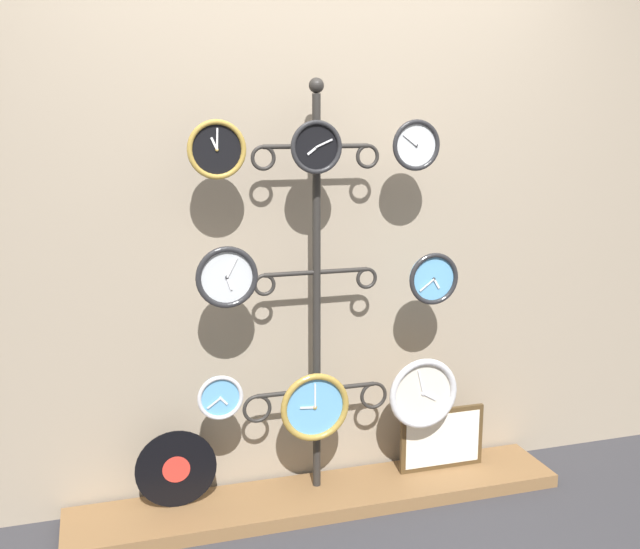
# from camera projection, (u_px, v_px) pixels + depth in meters

# --- Properties ---
(ground_plane) EXTENTS (12.00, 12.00, 0.00)m
(ground_plane) POSITION_uv_depth(u_px,v_px,m) (346.00, 545.00, 3.01)
(ground_plane) COLOR #333338
(shop_wall) EXTENTS (4.40, 0.04, 2.80)m
(shop_wall) POSITION_uv_depth(u_px,v_px,m) (306.00, 185.00, 3.26)
(shop_wall) COLOR gray
(shop_wall) RESTS_ON ground_plane
(low_shelf) EXTENTS (2.20, 0.36, 0.06)m
(low_shelf) POSITION_uv_depth(u_px,v_px,m) (321.00, 497.00, 3.33)
(low_shelf) COLOR brown
(low_shelf) RESTS_ON ground_plane
(display_stand) EXTENTS (0.67, 0.41, 1.85)m
(display_stand) POSITION_uv_depth(u_px,v_px,m) (317.00, 384.00, 3.28)
(display_stand) COLOR #282623
(display_stand) RESTS_ON ground_plane
(clock_top_left) EXTENTS (0.23, 0.04, 0.23)m
(clock_top_left) POSITION_uv_depth(u_px,v_px,m) (217.00, 149.00, 2.88)
(clock_top_left) COLOR black
(clock_top_center) EXTENTS (0.21, 0.04, 0.21)m
(clock_top_center) POSITION_uv_depth(u_px,v_px,m) (316.00, 147.00, 2.97)
(clock_top_center) COLOR black
(clock_top_right) EXTENTS (0.21, 0.04, 0.21)m
(clock_top_right) POSITION_uv_depth(u_px,v_px,m) (416.00, 145.00, 3.11)
(clock_top_right) COLOR silver
(clock_middle_left) EXTENTS (0.25, 0.04, 0.25)m
(clock_middle_left) POSITION_uv_depth(u_px,v_px,m) (227.00, 277.00, 2.96)
(clock_middle_left) COLOR silver
(clock_middle_right) EXTENTS (0.23, 0.04, 0.23)m
(clock_middle_right) POSITION_uv_depth(u_px,v_px,m) (433.00, 279.00, 3.23)
(clock_middle_right) COLOR #60A8DB
(clock_bottom_left) EXTENTS (0.19, 0.04, 0.19)m
(clock_bottom_left) POSITION_uv_depth(u_px,v_px,m) (220.00, 397.00, 3.07)
(clock_bottom_left) COLOR #60A8DB
(clock_bottom_center) EXTENTS (0.30, 0.04, 0.30)m
(clock_bottom_center) POSITION_uv_depth(u_px,v_px,m) (315.00, 407.00, 3.20)
(clock_bottom_center) COLOR #60A8DB
(clock_bottom_right) EXTENTS (0.33, 0.04, 0.33)m
(clock_bottom_right) POSITION_uv_depth(u_px,v_px,m) (423.00, 393.00, 3.34)
(clock_bottom_right) COLOR silver
(vinyl_record) EXTENTS (0.34, 0.01, 0.34)m
(vinyl_record) POSITION_uv_depth(u_px,v_px,m) (176.00, 469.00, 3.16)
(vinyl_record) COLOR black
(vinyl_record) RESTS_ON low_shelf
(picture_frame) EXTENTS (0.42, 0.02, 0.30)m
(picture_frame) POSITION_uv_depth(u_px,v_px,m) (442.00, 439.00, 3.51)
(picture_frame) COLOR #4C381E
(picture_frame) RESTS_ON low_shelf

